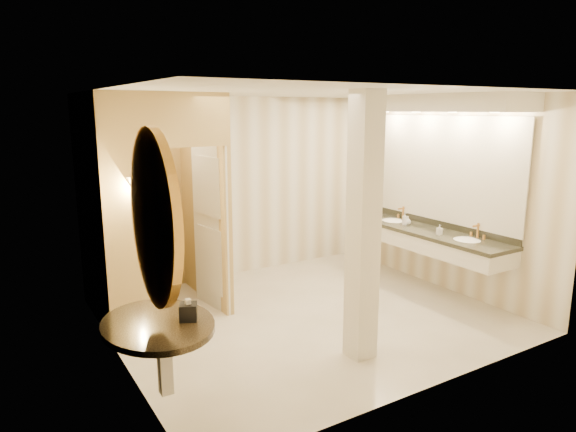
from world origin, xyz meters
name	(u,v)px	position (x,y,z in m)	size (l,w,h in m)	color
floor	(307,315)	(0.00, 0.00, 0.00)	(4.50, 4.50, 0.00)	beige
ceiling	(308,92)	(0.00, 0.00, 2.70)	(4.50, 4.50, 0.00)	silver
wall_back	(234,187)	(0.00, 2.00, 1.35)	(4.50, 0.02, 2.70)	silver
wall_front	(436,246)	(0.00, -2.00, 1.35)	(4.50, 0.02, 2.70)	silver
wall_left	(113,232)	(-2.25, 0.00, 1.35)	(0.02, 4.00, 2.70)	silver
wall_right	(440,193)	(2.25, 0.00, 1.35)	(0.02, 4.00, 2.70)	silver
toilet_closet	(189,202)	(-1.11, 0.97, 1.39)	(1.50, 1.55, 2.70)	tan
wall_sconce	(133,185)	(-1.93, 0.43, 1.73)	(0.14, 0.14, 0.42)	#C98D40
vanity	(432,175)	(1.98, -0.08, 1.63)	(0.75, 2.72, 2.09)	silver
console_shelf	(157,264)	(-2.21, -1.24, 1.35)	(1.07, 1.07, 1.98)	black
pillar	(363,229)	(-0.11, -1.16, 1.35)	(0.25, 0.25, 2.70)	silver
tissue_box	(188,312)	(-2.01, -1.32, 0.94)	(0.13, 0.13, 0.13)	black
toilet	(140,269)	(-1.56, 1.75, 0.39)	(0.43, 0.76, 0.77)	white
soap_bottle_a	(439,230)	(1.86, -0.38, 0.94)	(0.06, 0.06, 0.14)	beige
soap_bottle_b	(407,220)	(1.92, 0.28, 0.94)	(0.10, 0.10, 0.13)	silver
soap_bottle_c	(405,219)	(1.85, 0.27, 0.97)	(0.07, 0.07, 0.19)	#C6B28C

